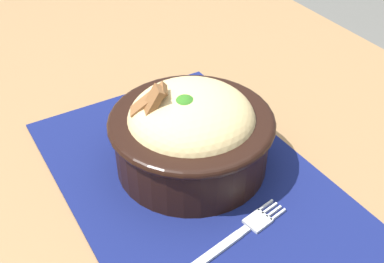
% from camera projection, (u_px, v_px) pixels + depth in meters
% --- Properties ---
extents(table, '(1.37, 0.86, 0.77)m').
position_uv_depth(table, '(202.00, 200.00, 0.63)').
color(table, olive).
rests_on(table, ground_plane).
extents(placemat, '(0.43, 0.30, 0.00)m').
position_uv_depth(placemat, '(192.00, 180.00, 0.55)').
color(placemat, '#11194C').
rests_on(placemat, table).
extents(bowl, '(0.19, 0.19, 0.12)m').
position_uv_depth(bowl, '(192.00, 131.00, 0.54)').
color(bowl, black).
rests_on(bowl, placemat).
extents(fork, '(0.04, 0.13, 0.00)m').
position_uv_depth(fork, '(242.00, 232.00, 0.48)').
color(fork, '#BEBEBE').
rests_on(fork, placemat).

